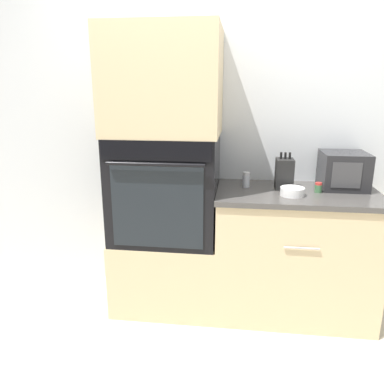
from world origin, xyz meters
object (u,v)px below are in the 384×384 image
microwave (343,170)px  condiment_jar_near (246,180)px  condiment_jar_mid (318,188)px  wall_oven (166,187)px  knife_block (284,174)px  bowl (292,191)px

microwave → condiment_jar_near: 0.68m
condiment_jar_mid → wall_oven: bearing=179.9°
knife_block → bowl: bearing=-77.5°
microwave → knife_block: 0.42m
wall_oven → bowl: wall_oven is taller
condiment_jar_mid → knife_block: bearing=162.0°
knife_block → bowl: knife_block is taller
microwave → knife_block: bearing=-170.5°
wall_oven → bowl: 0.87m
wall_oven → bowl: size_ratio=4.74×
knife_block → condiment_jar_near: 0.27m
knife_block → condiment_jar_mid: (0.22, -0.07, -0.07)m
condiment_jar_mid → bowl: bearing=-151.4°
microwave → knife_block: (-0.41, -0.07, -0.02)m
bowl → wall_oven: bearing=173.2°
wall_oven → condiment_jar_mid: wall_oven is taller
bowl → condiment_jar_near: condiment_jar_near is taller
wall_oven → microwave: wall_oven is taller
knife_block → condiment_jar_near: bearing=178.6°
knife_block → bowl: size_ratio=1.64×
bowl → condiment_jar_mid: 0.21m
wall_oven → knife_block: 0.83m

